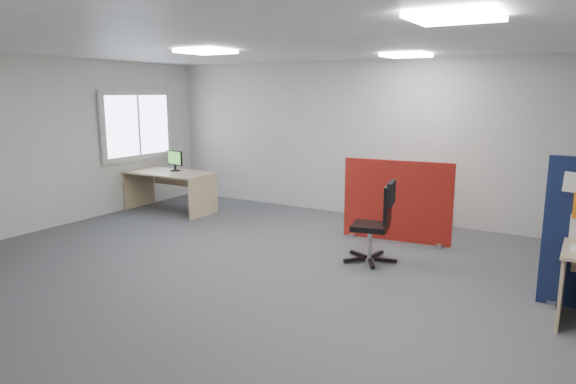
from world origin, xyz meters
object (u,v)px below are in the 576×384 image
at_px(red_divider, 397,202).
at_px(monitor_second, 175,160).
at_px(second_desk, 171,181).
at_px(office_chair, 379,217).

height_order(red_divider, monitor_second, red_divider).
bearing_deg(second_desk, monitor_second, 77.64).
relative_size(red_divider, monitor_second, 3.86).
relative_size(red_divider, office_chair, 1.52).
bearing_deg(office_chair, red_divider, 85.88).
relative_size(monitor_second, office_chair, 0.39).
bearing_deg(monitor_second, office_chair, -0.62).
relative_size(red_divider, second_desk, 0.96).
distance_m(monitor_second, office_chair, 4.43).
bearing_deg(red_divider, second_desk, 177.45).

